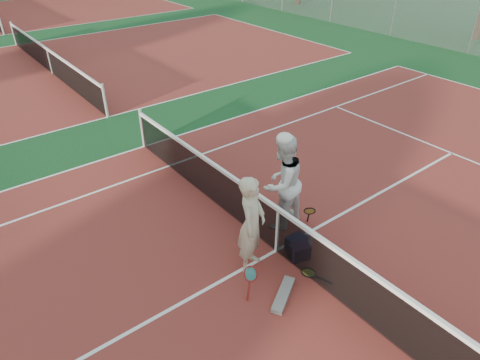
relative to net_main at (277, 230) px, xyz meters
name	(u,v)px	position (x,y,z in m)	size (l,w,h in m)	color
ground	(276,251)	(0.00, 0.00, -0.51)	(130.00, 130.00, 0.00)	#103E1B
court_main	(276,250)	(0.00, 0.00, -0.51)	(23.77, 10.97, 0.01)	maroon
court_far_a	(53,73)	(0.00, 13.50, -0.51)	(23.77, 10.97, 0.01)	maroon
net_main	(277,230)	(0.00, 0.00, 0.00)	(0.10, 10.98, 1.02)	black
net_far_a	(50,61)	(0.00, 13.50, 0.00)	(0.10, 10.98, 1.02)	black
fence_right	(433,12)	(16.00, 6.75, 0.99)	(54.50, 0.06, 3.00)	slate
player_a	(252,225)	(-0.64, -0.01, 0.44)	(0.69, 0.46, 1.90)	beige
player_b	(282,183)	(0.63, 0.60, 0.51)	(0.99, 0.77, 2.03)	white
racket_red	(251,281)	(-1.07, -0.52, -0.23)	(0.26, 0.27, 0.56)	maroon
racket_black_held	(309,217)	(1.00, 0.13, -0.24)	(0.30, 0.27, 0.55)	black
racket_spare	(309,273)	(0.05, -0.82, -0.49)	(0.60, 0.27, 0.03)	black
sports_bag_navy	(296,243)	(0.33, -0.19, -0.36)	(0.37, 0.26, 0.30)	black
sports_bag_purple	(299,252)	(0.21, -0.41, -0.36)	(0.37, 0.25, 0.30)	black
net_cover_canvas	(283,295)	(-0.69, -0.94, -0.47)	(0.82, 0.19, 0.09)	slate
water_bottle	(311,238)	(0.65, -0.27, -0.36)	(0.09, 0.09, 0.30)	silver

